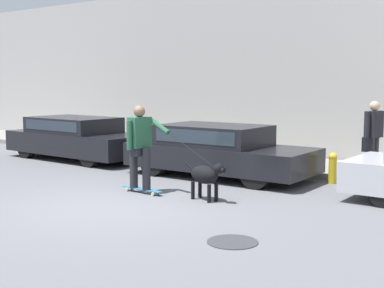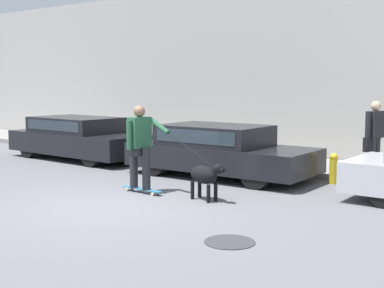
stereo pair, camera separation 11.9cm
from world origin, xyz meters
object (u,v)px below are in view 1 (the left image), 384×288
Objects in this scene: dog at (206,175)px; skateboarder at (140,144)px; parked_car_0 at (77,138)px; parked_car_1 at (218,151)px; fire_hydrant at (333,167)px; pedestrian_with_bag at (373,134)px.

skateboarder reaches higher than dog.
parked_car_1 is (4.83, -0.00, 0.00)m from parked_car_0.
parked_car_0 is at bearing -173.92° from fire_hydrant.
parked_car_1 is at bearing -162.34° from fire_hydrant.
parked_car_0 is 4.38× the size of dog.
skateboarder reaches higher than parked_car_0.
fire_hydrant is at bearing 7.59° from parked_car_0.
parked_car_0 is 4.83m from parked_car_1.
pedestrian_with_bag is 1.28m from fire_hydrant.
pedestrian_with_bag is at bearing 55.24° from skateboarder.
parked_car_1 is at bearing 41.14° from pedestrian_with_bag.
skateboarder is at bearing -26.16° from parked_car_0.
dog is at bearing -18.64° from parked_car_0.
parked_car_1 is at bearing 87.78° from skateboarder.
pedestrian_with_bag is at bearing 28.97° from parked_car_1.
parked_car_1 is 3.46m from pedestrian_with_bag.
pedestrian_with_bag reaches higher than skateboarder.
dog is (6.05, -2.22, -0.13)m from parked_car_0.
parked_car_0 is at bearing 178.79° from parked_car_1.
pedestrian_with_bag reaches higher than parked_car_1.
skateboarder reaches higher than parked_car_1.
skateboarder is (-1.42, -0.21, 0.51)m from dog.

